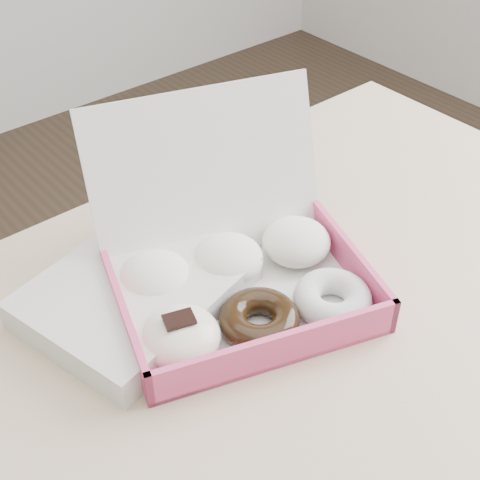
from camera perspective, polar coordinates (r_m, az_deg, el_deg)
table at (r=0.86m, az=3.77°, el=-12.29°), size 1.20×0.80×0.75m
donut_box at (r=0.83m, az=-0.41°, el=-2.94°), size 0.38×0.37×0.22m
newspapers at (r=0.84m, az=-8.84°, el=-4.40°), size 0.30×0.26×0.04m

